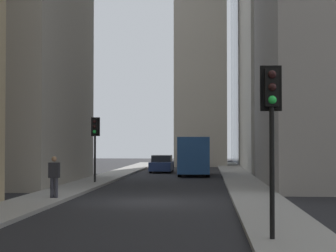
{
  "coord_description": "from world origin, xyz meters",
  "views": [
    {
      "loc": [
        -23.81,
        -2.43,
        2.4
      ],
      "look_at": [
        16.64,
        0.37,
        3.6
      ],
      "focal_mm": 62.29,
      "sensor_mm": 36.0,
      "label": 1
    }
  ],
  "objects_px": {
    "traffic_light_midblock": "(95,134)",
    "pedestrian": "(54,175)",
    "delivery_truck": "(194,156)",
    "traffic_light_foreground": "(272,111)",
    "sedan_navy": "(162,164)"
  },
  "relations": [
    {
      "from": "traffic_light_midblock",
      "to": "pedestrian",
      "type": "relative_size",
      "value": 2.2
    },
    {
      "from": "delivery_truck",
      "to": "traffic_light_foreground",
      "type": "distance_m",
      "value": 29.56
    },
    {
      "from": "sedan_navy",
      "to": "traffic_light_midblock",
      "type": "height_order",
      "value": "traffic_light_midblock"
    },
    {
      "from": "delivery_truck",
      "to": "pedestrian",
      "type": "bearing_deg",
      "value": 164.7
    },
    {
      "from": "pedestrian",
      "to": "sedan_navy",
      "type": "bearing_deg",
      "value": -6.07
    },
    {
      "from": "delivery_truck",
      "to": "traffic_light_midblock",
      "type": "distance_m",
      "value": 11.34
    },
    {
      "from": "sedan_navy",
      "to": "traffic_light_midblock",
      "type": "xyz_separation_m",
      "value": [
        -14.23,
        2.78,
        2.25
      ]
    },
    {
      "from": "traffic_light_midblock",
      "to": "traffic_light_foreground",
      "type": "bearing_deg",
      "value": -157.55
    },
    {
      "from": "delivery_truck",
      "to": "pedestrian",
      "type": "height_order",
      "value": "delivery_truck"
    },
    {
      "from": "sedan_navy",
      "to": "traffic_light_foreground",
      "type": "height_order",
      "value": "traffic_light_foreground"
    },
    {
      "from": "traffic_light_foreground",
      "to": "traffic_light_midblock",
      "type": "bearing_deg",
      "value": 22.45
    },
    {
      "from": "traffic_light_midblock",
      "to": "pedestrian",
      "type": "xyz_separation_m",
      "value": [
        -9.81,
        -0.22,
        -1.84
      ]
    },
    {
      "from": "sedan_navy",
      "to": "pedestrian",
      "type": "relative_size",
      "value": 2.5
    },
    {
      "from": "traffic_light_foreground",
      "to": "traffic_light_midblock",
      "type": "distance_m",
      "value": 21.25
    },
    {
      "from": "traffic_light_midblock",
      "to": "pedestrian",
      "type": "bearing_deg",
      "value": -178.71
    }
  ]
}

